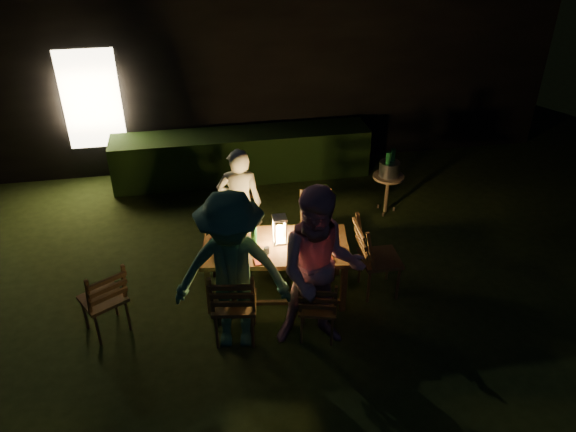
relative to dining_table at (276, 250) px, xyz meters
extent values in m
plane|color=black|center=(0.43, -0.63, -0.64)|extent=(40.00, 40.00, 0.00)
cube|color=black|center=(0.43, 5.57, 0.96)|extent=(10.00, 4.00, 3.20)
cube|color=#FFE5B2|center=(-2.37, 3.58, 0.71)|extent=(0.90, 0.06, 1.60)
cube|color=black|center=(-0.07, 3.12, -0.24)|extent=(4.20, 0.70, 0.80)
cube|color=#4A2C18|center=(0.00, 0.00, 0.04)|extent=(1.81, 1.09, 0.06)
cube|color=#4A2C18|center=(-0.82, -0.23, -0.33)|extent=(0.06, 0.06, 0.62)
cube|color=#4A2C18|center=(-0.72, 0.46, -0.33)|extent=(0.06, 0.06, 0.62)
cube|color=#4A2C18|center=(0.72, -0.46, -0.33)|extent=(0.06, 0.06, 0.62)
cube|color=#4A2C18|center=(0.82, 0.23, -0.33)|extent=(0.06, 0.06, 0.62)
cube|color=#4A2C18|center=(-0.56, -0.68, -0.16)|extent=(0.53, 0.51, 0.04)
cube|color=#4A2C18|center=(-0.59, -0.87, 0.14)|extent=(0.49, 0.23, 0.55)
cube|color=#4A2C18|center=(0.33, -0.81, -0.23)|extent=(0.49, 0.48, 0.04)
cube|color=#4A2C18|center=(0.29, -0.98, 0.03)|extent=(0.42, 0.24, 0.47)
cube|color=#4A2C18|center=(-0.33, 0.81, -0.22)|extent=(0.49, 0.47, 0.04)
cube|color=#4A2C18|center=(-0.29, 0.98, 0.04)|extent=(0.43, 0.23, 0.48)
cube|color=#4A2C18|center=(0.65, 0.66, -0.21)|extent=(0.45, 0.43, 0.04)
cube|color=#4A2C18|center=(0.67, 0.84, 0.06)|extent=(0.43, 0.17, 0.49)
cube|color=#4A2C18|center=(1.24, -0.18, -0.16)|extent=(0.46, 0.48, 0.04)
cube|color=#4A2C18|center=(1.03, -0.18, 0.14)|extent=(0.16, 0.47, 0.55)
cube|color=#4A2C18|center=(-1.97, -0.31, -0.19)|extent=(0.58, 0.58, 0.04)
cube|color=#4A2C18|center=(-1.87, -0.48, 0.08)|extent=(0.45, 0.34, 0.51)
imported|color=beige|center=(-0.32, 0.88, 0.14)|extent=(0.62, 0.45, 1.56)
imported|color=#BB8194|center=(0.32, -0.88, 0.31)|extent=(1.01, 0.84, 1.89)
imported|color=#33674D|center=(-0.57, -0.74, 0.29)|extent=(1.29, 0.86, 1.86)
cube|color=white|center=(0.06, 0.04, 0.08)|extent=(0.15, 0.15, 0.03)
cube|color=white|center=(0.06, 0.04, 0.40)|extent=(0.16, 0.16, 0.03)
cylinder|color=#FF9E3F|center=(0.06, 0.04, 0.20)|extent=(0.09, 0.09, 0.18)
cylinder|color=white|center=(-0.51, 0.30, 0.08)|extent=(0.25, 0.25, 0.01)
cylinder|color=white|center=(-0.58, -0.14, 0.08)|extent=(0.25, 0.25, 0.01)
cylinder|color=white|center=(0.48, 0.15, 0.08)|extent=(0.25, 0.25, 0.01)
cylinder|color=white|center=(0.41, -0.28, 0.08)|extent=(0.25, 0.25, 0.01)
cylinder|color=#0F471E|center=(-0.25, 0.04, 0.21)|extent=(0.07, 0.07, 0.28)
cube|color=red|center=(-0.20, -0.29, 0.08)|extent=(0.18, 0.14, 0.01)
cube|color=red|center=(0.50, -0.38, 0.08)|extent=(0.18, 0.14, 0.01)
cube|color=black|center=(-0.66, -0.21, 0.07)|extent=(0.14, 0.07, 0.01)
cylinder|color=#916E48|center=(1.94, 1.60, -0.04)|extent=(0.46, 0.46, 0.04)
cylinder|color=#916E48|center=(1.94, 1.60, -0.34)|extent=(0.05, 0.05, 0.60)
cylinder|color=#A5A8AD|center=(1.94, 1.60, 0.09)|extent=(0.30, 0.30, 0.22)
cylinder|color=#0F471E|center=(1.89, 1.56, 0.14)|extent=(0.07, 0.07, 0.32)
cylinder|color=#0F471E|center=(1.99, 1.64, 0.14)|extent=(0.07, 0.07, 0.32)
camera|label=1|loc=(-0.81, -5.34, 3.80)|focal=35.00mm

